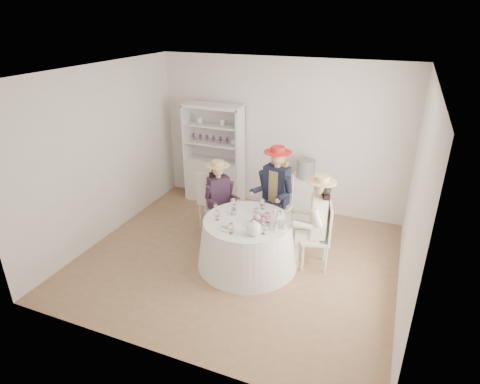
% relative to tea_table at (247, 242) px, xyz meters
% --- Properties ---
extents(ground, '(4.50, 4.50, 0.00)m').
position_rel_tea_table_xyz_m(ground, '(-0.18, 0.06, -0.36)').
color(ground, olive).
rests_on(ground, ground).
extents(ceiling, '(4.50, 4.50, 0.00)m').
position_rel_tea_table_xyz_m(ceiling, '(-0.18, 0.06, 2.34)').
color(ceiling, white).
rests_on(ceiling, wall_back).
extents(wall_back, '(4.50, 0.00, 4.50)m').
position_rel_tea_table_xyz_m(wall_back, '(-0.18, 2.06, 0.99)').
color(wall_back, silver).
rests_on(wall_back, ground).
extents(wall_front, '(4.50, 0.00, 4.50)m').
position_rel_tea_table_xyz_m(wall_front, '(-0.18, -1.94, 0.99)').
color(wall_front, silver).
rests_on(wall_front, ground).
extents(wall_left, '(0.00, 4.50, 4.50)m').
position_rel_tea_table_xyz_m(wall_left, '(-2.43, 0.06, 0.99)').
color(wall_left, silver).
rests_on(wall_left, ground).
extents(wall_right, '(0.00, 4.50, 4.50)m').
position_rel_tea_table_xyz_m(wall_right, '(2.07, 0.06, 0.99)').
color(wall_right, silver).
rests_on(wall_right, ground).
extents(tea_table, '(1.45, 1.45, 0.72)m').
position_rel_tea_table_xyz_m(tea_table, '(0.00, 0.00, 0.00)').
color(tea_table, white).
rests_on(tea_table, ground).
extents(hutch, '(1.12, 0.46, 1.86)m').
position_rel_tea_table_xyz_m(hutch, '(-1.37, 1.83, 0.31)').
color(hutch, silver).
rests_on(hutch, ground).
extents(side_table, '(0.51, 0.51, 0.74)m').
position_rel_tea_table_xyz_m(side_table, '(0.38, 1.81, 0.01)').
color(side_table, silver).
rests_on(side_table, ground).
extents(hatbox, '(0.33, 0.33, 0.31)m').
position_rel_tea_table_xyz_m(hatbox, '(0.38, 1.81, 0.54)').
color(hatbox, black).
rests_on(hatbox, side_table).
extents(guest_left, '(0.55, 0.54, 1.28)m').
position_rel_tea_table_xyz_m(guest_left, '(-0.72, 0.62, 0.37)').
color(guest_left, silver).
rests_on(guest_left, ground).
extents(guest_mid, '(0.57, 0.60, 1.51)m').
position_rel_tea_table_xyz_m(guest_mid, '(0.11, 0.95, 0.50)').
color(guest_mid, silver).
rests_on(guest_mid, ground).
extents(guest_right, '(0.57, 0.53, 1.41)m').
position_rel_tea_table_xyz_m(guest_right, '(0.90, 0.31, 0.44)').
color(guest_right, silver).
rests_on(guest_right, ground).
extents(spare_chair, '(0.42, 0.42, 1.02)m').
position_rel_tea_table_xyz_m(spare_chair, '(-0.95, 0.80, 0.19)').
color(spare_chair, silver).
rests_on(spare_chair, ground).
extents(teacup_a, '(0.11, 0.11, 0.07)m').
position_rel_tea_table_xyz_m(teacup_a, '(-0.24, 0.09, 0.39)').
color(teacup_a, white).
rests_on(teacup_a, tea_table).
extents(teacup_b, '(0.08, 0.08, 0.06)m').
position_rel_tea_table_xyz_m(teacup_b, '(0.02, 0.26, 0.39)').
color(teacup_b, white).
rests_on(teacup_b, tea_table).
extents(teacup_c, '(0.12, 0.12, 0.07)m').
position_rel_tea_table_xyz_m(teacup_c, '(0.23, 0.16, 0.40)').
color(teacup_c, white).
rests_on(teacup_c, tea_table).
extents(flower_bowl, '(0.28, 0.28, 0.05)m').
position_rel_tea_table_xyz_m(flower_bowl, '(0.18, -0.08, 0.39)').
color(flower_bowl, white).
rests_on(flower_bowl, tea_table).
extents(flower_arrangement, '(0.19, 0.19, 0.07)m').
position_rel_tea_table_xyz_m(flower_arrangement, '(0.20, -0.04, 0.45)').
color(flower_arrangement, '#DC6E8B').
rests_on(flower_arrangement, tea_table).
extents(table_teapot, '(0.28, 0.20, 0.21)m').
position_rel_tea_table_xyz_m(table_teapot, '(0.22, -0.34, 0.45)').
color(table_teapot, white).
rests_on(table_teapot, tea_table).
extents(sandwich_plate, '(0.24, 0.24, 0.05)m').
position_rel_tea_table_xyz_m(sandwich_plate, '(-0.16, -0.30, 0.37)').
color(sandwich_plate, white).
rests_on(sandwich_plate, tea_table).
extents(cupcake_stand, '(0.27, 0.27, 0.25)m').
position_rel_tea_table_xyz_m(cupcake_stand, '(0.45, -0.05, 0.45)').
color(cupcake_stand, white).
rests_on(cupcake_stand, tea_table).
extents(stemware_set, '(0.88, 0.91, 0.15)m').
position_rel_tea_table_xyz_m(stemware_set, '(-0.00, -0.00, 0.44)').
color(stemware_set, white).
rests_on(stemware_set, tea_table).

